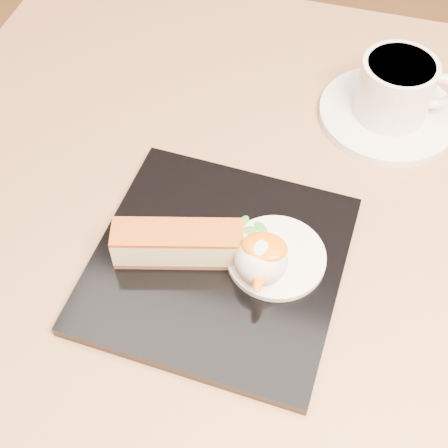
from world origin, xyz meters
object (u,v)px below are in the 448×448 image
(cheesecake, at_px, (178,244))
(saucer, at_px, (388,114))
(ice_cream_scoop, at_px, (261,260))
(table, at_px, (259,327))
(coffee_cup, at_px, (397,88))
(dessert_plate, at_px, (218,263))

(cheesecake, bearing_deg, saucer, 41.68)
(cheesecake, xyz_separation_m, saucer, (0.16, 0.24, -0.03))
(cheesecake, height_order, ice_cream_scoop, ice_cream_scoop)
(table, bearing_deg, cheesecake, -154.63)
(ice_cream_scoop, height_order, coffee_cup, coffee_cup)
(table, height_order, saucer, saucer)
(cheesecake, height_order, saucer, cheesecake)
(saucer, distance_m, coffee_cup, 0.04)
(table, xyz_separation_m, coffee_cup, (0.09, 0.21, 0.20))
(dessert_plate, height_order, saucer, dessert_plate)
(coffee_cup, bearing_deg, ice_cream_scoop, -119.06)
(dessert_plate, bearing_deg, saucer, 62.22)
(table, bearing_deg, saucer, 67.35)
(table, relative_size, dessert_plate, 3.64)
(table, bearing_deg, ice_cream_scoop, -87.58)
(table, distance_m, cheesecake, 0.20)
(table, relative_size, saucer, 5.33)
(coffee_cup, bearing_deg, saucer, -180.00)
(cheesecake, distance_m, saucer, 0.29)
(table, bearing_deg, coffee_cup, 66.92)
(table, xyz_separation_m, ice_cream_scoop, (0.00, -0.03, 0.19))
(table, height_order, cheesecake, cheesecake)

